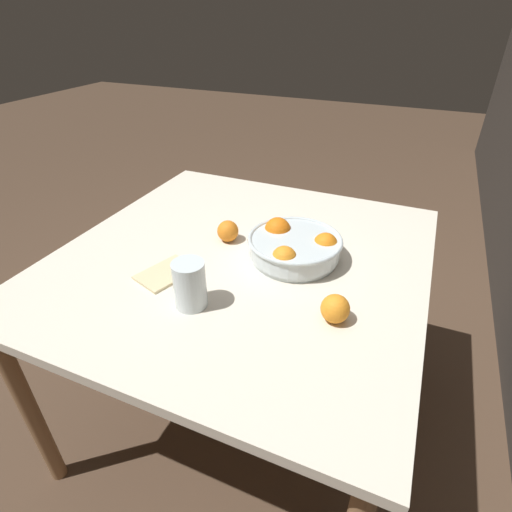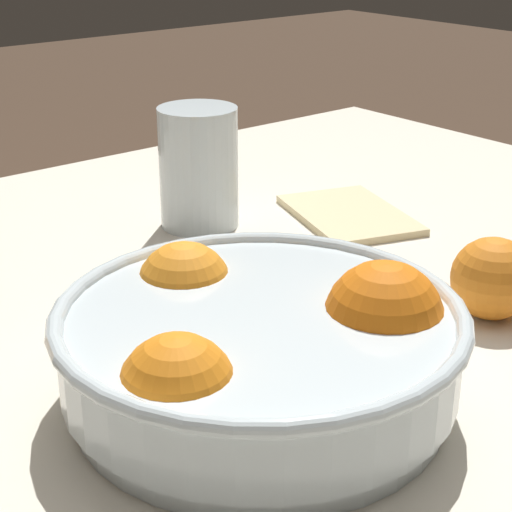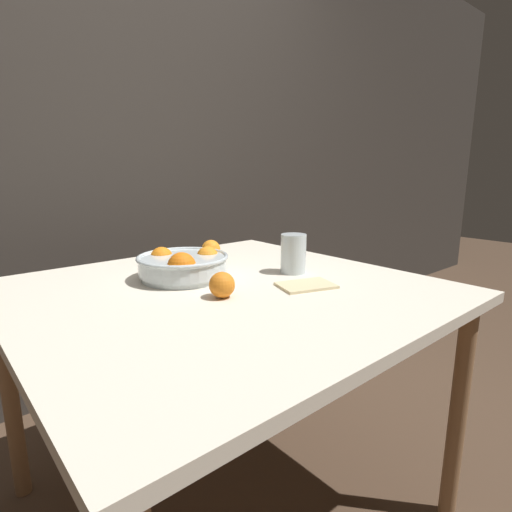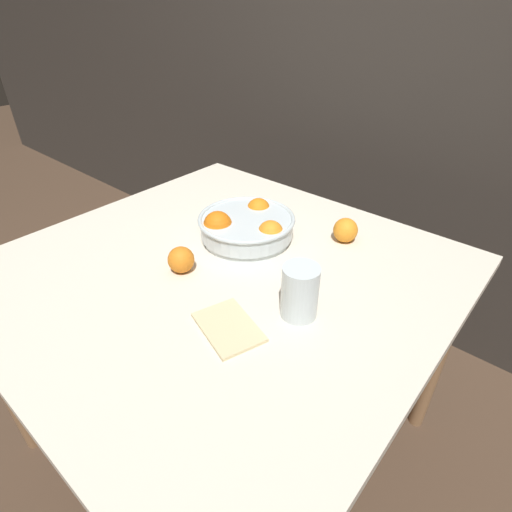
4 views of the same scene
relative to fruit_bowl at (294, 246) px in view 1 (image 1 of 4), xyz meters
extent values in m
plane|color=#4C3828|center=(0.04, -0.15, -0.78)|extent=(12.00, 12.00, 0.00)
cube|color=beige|center=(0.04, -0.15, -0.06)|extent=(1.12, 1.09, 0.03)
cylinder|color=#936B47|center=(-0.46, -0.64, -0.43)|extent=(0.05, 0.05, 0.71)
cylinder|color=#936B47|center=(0.54, -0.64, -0.43)|extent=(0.05, 0.05, 0.71)
cylinder|color=#936B47|center=(-0.46, 0.33, -0.43)|extent=(0.05, 0.05, 0.71)
cylinder|color=silver|center=(0.00, 0.00, -0.03)|extent=(0.26, 0.26, 0.02)
cylinder|color=silver|center=(0.00, 0.00, 0.00)|extent=(0.27, 0.27, 0.05)
torus|color=silver|center=(0.00, 0.00, 0.02)|extent=(0.28, 0.28, 0.01)
sphere|color=orange|center=(0.09, 0.00, 0.01)|extent=(0.07, 0.07, 0.07)
sphere|color=orange|center=(-0.03, 0.09, 0.01)|extent=(0.07, 0.07, 0.07)
sphere|color=orange|center=(-0.05, -0.07, 0.02)|extent=(0.08, 0.08, 0.08)
cylinder|color=#F4A314|center=(0.31, -0.17, 0.00)|extent=(0.07, 0.07, 0.10)
cylinder|color=silver|center=(0.31, -0.17, 0.02)|extent=(0.08, 0.08, 0.13)
sphere|color=orange|center=(-0.02, -0.23, -0.01)|extent=(0.07, 0.07, 0.07)
sphere|color=orange|center=(0.23, 0.18, -0.01)|extent=(0.07, 0.07, 0.07)
cube|color=beige|center=(0.22, -0.31, -0.04)|extent=(0.18, 0.15, 0.01)
camera|label=1|loc=(0.98, 0.30, 0.62)|focal=28.00mm
camera|label=2|loc=(-0.39, 0.33, 0.28)|focal=60.00mm
camera|label=3|loc=(-0.61, -1.06, 0.29)|focal=28.00mm
camera|label=4|loc=(0.68, -0.75, 0.57)|focal=28.00mm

